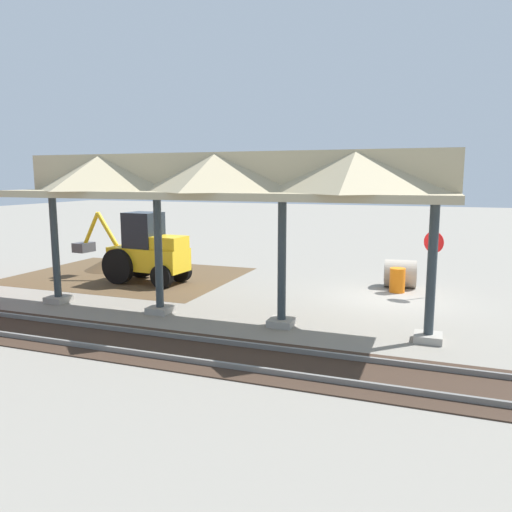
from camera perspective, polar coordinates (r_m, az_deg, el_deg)
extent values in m
plane|color=gray|center=(18.07, 15.10, -4.75)|extent=(120.00, 120.00, 0.00)
cube|color=brown|center=(22.23, -14.32, -2.16)|extent=(9.21, 7.00, 0.01)
cube|color=#9E998E|center=(13.77, 19.06, -8.81)|extent=(0.70, 0.70, 0.20)
cylinder|color=#2D383D|center=(13.37, 19.43, -1.84)|extent=(0.24, 0.24, 3.60)
cube|color=#9E998E|center=(14.36, 2.92, -7.58)|extent=(0.70, 0.70, 0.20)
cylinder|color=#2D383D|center=(13.97, 2.97, -0.89)|extent=(0.24, 0.24, 3.60)
cube|color=#9E998E|center=(15.94, -10.89, -6.06)|extent=(0.70, 0.70, 0.20)
cylinder|color=#2D383D|center=(15.59, -11.07, -0.01)|extent=(0.24, 0.24, 3.60)
cube|color=#9E998E|center=(18.26, -21.65, -4.61)|extent=(0.70, 0.70, 0.20)
cylinder|color=#2D383D|center=(17.96, -21.96, 0.67)|extent=(0.24, 0.24, 3.60)
cube|color=tan|center=(14.48, -4.53, 7.01)|extent=(13.09, 3.20, 0.20)
cube|color=tan|center=(14.48, -4.56, 9.58)|extent=(13.09, 0.20, 1.10)
pyramid|color=tan|center=(13.32, 11.35, 9.49)|extent=(3.57, 3.20, 1.10)
pyramid|color=tan|center=(14.48, -4.56, 9.58)|extent=(3.57, 3.20, 1.10)
pyramid|color=tan|center=(16.53, -17.31, 9.13)|extent=(3.57, 3.20, 1.10)
cube|color=slate|center=(11.88, 12.19, -11.49)|extent=(60.00, 0.08, 0.15)
cube|color=slate|center=(10.56, 11.05, -14.12)|extent=(60.00, 0.08, 0.15)
cube|color=#38281E|center=(11.24, 11.65, -13.01)|extent=(60.00, 2.58, 0.03)
cylinder|color=gray|center=(18.52, 19.51, -1.22)|extent=(0.06, 0.06, 2.15)
cylinder|color=red|center=(18.39, 19.65, 1.50)|extent=(0.67, 0.42, 0.76)
cube|color=yellow|center=(20.43, -12.18, -0.30)|extent=(3.29, 1.55, 0.90)
cube|color=#1E262D|center=(20.41, -12.74, 2.93)|extent=(1.39, 1.27, 1.40)
cube|color=yellow|center=(19.74, -9.87, 1.50)|extent=(1.24, 1.18, 0.50)
cylinder|color=black|center=(21.61, -13.06, -0.56)|extent=(1.42, 0.41, 1.40)
cylinder|color=black|center=(20.52, -15.50, -1.15)|extent=(1.42, 0.41, 1.40)
cylinder|color=black|center=(20.42, -8.60, -1.68)|extent=(0.92, 0.37, 0.90)
cylinder|color=black|center=(19.37, -10.71, -2.32)|extent=(0.92, 0.37, 0.90)
cylinder|color=yellow|center=(21.59, -16.66, 2.97)|extent=(1.08, 0.27, 1.41)
cylinder|color=yellow|center=(22.20, -18.37, 2.81)|extent=(1.01, 0.24, 1.58)
cube|color=#47474C|center=(22.58, -19.08, 0.95)|extent=(0.66, 0.85, 0.40)
cone|color=brown|center=(23.89, -16.24, -1.49)|extent=(4.72, 4.72, 1.25)
cylinder|color=#9E9384|center=(19.97, 16.16, -1.94)|extent=(1.26, 1.16, 1.06)
cylinder|color=black|center=(19.97, 14.47, -1.87)|extent=(0.08, 0.69, 0.69)
cylinder|color=orange|center=(19.08, 15.84, -2.68)|extent=(0.56, 0.56, 0.90)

